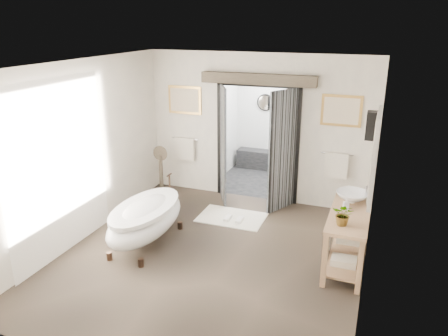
{
  "coord_description": "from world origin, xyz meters",
  "views": [
    {
      "loc": [
        2.27,
        -5.5,
        3.49
      ],
      "look_at": [
        0.0,
        0.6,
        1.25
      ],
      "focal_mm": 35.0,
      "sensor_mm": 36.0,
      "label": 1
    }
  ],
  "objects": [
    {
      "name": "pedestal_mirror",
      "position": [
        -1.88,
        1.95,
        0.46
      ],
      "size": [
        0.31,
        0.2,
        1.06
      ],
      "color": "brown",
      "rests_on": "ground_plane"
    },
    {
      "name": "room_shell",
      "position": [
        -0.04,
        -0.11,
        1.86
      ],
      "size": [
        4.52,
        5.02,
        2.91
      ],
      "color": "silver",
      "rests_on": "ground_plane"
    },
    {
      "name": "plant",
      "position": [
        1.92,
        0.03,
        1.01
      ],
      "size": [
        0.31,
        0.28,
        0.31
      ],
      "primitive_type": "imported",
      "rotation": [
        0.0,
        0.0,
        -0.13
      ],
      "color": "gray",
      "rests_on": "vanity"
    },
    {
      "name": "clawfoot_tub",
      "position": [
        -1.12,
        0.01,
        0.45
      ],
      "size": [
        0.83,
        1.87,
        0.91
      ],
      "color": "#3D2B1F",
      "rests_on": "ground_plane"
    },
    {
      "name": "ground_plane",
      "position": [
        0.0,
        0.0,
        0.0
      ],
      "size": [
        5.0,
        5.0,
        0.0
      ],
      "primitive_type": "plane",
      "color": "brown"
    },
    {
      "name": "shower_room",
      "position": [
        0.0,
        3.99,
        0.91
      ],
      "size": [
        2.22,
        2.01,
        2.51
      ],
      "color": "black",
      "rests_on": "ground_plane"
    },
    {
      "name": "basin",
      "position": [
        1.97,
        0.87,
        0.93
      ],
      "size": [
        0.53,
        0.53,
        0.17
      ],
      "primitive_type": "imported",
      "rotation": [
        0.0,
        0.0,
        -0.08
      ],
      "color": "white",
      "rests_on": "vanity"
    },
    {
      "name": "back_wall_dressing",
      "position": [
        0.0,
        2.32,
        1.56
      ],
      "size": [
        3.82,
        0.77,
        2.52
      ],
      "color": "black",
      "rests_on": "ground_plane"
    },
    {
      "name": "rug",
      "position": [
        -0.15,
        1.41,
        0.01
      ],
      "size": [
        1.2,
        0.8,
        0.01
      ],
      "primitive_type": "cube",
      "rotation": [
        0.0,
        0.0,
        0.0
      ],
      "color": "silver",
      "rests_on": "ground_plane"
    },
    {
      "name": "slippers",
      "position": [
        -0.07,
        1.3,
        0.04
      ],
      "size": [
        0.32,
        0.25,
        0.05
      ],
      "color": "white",
      "rests_on": "rug"
    },
    {
      "name": "soap_bottle_b",
      "position": [
        1.89,
        1.16,
        0.93
      ],
      "size": [
        0.14,
        0.14,
        0.15
      ],
      "primitive_type": "imported",
      "rotation": [
        0.0,
        0.0,
        0.17
      ],
      "color": "gray",
      "rests_on": "vanity"
    },
    {
      "name": "soap_bottle_a",
      "position": [
        1.91,
        0.57,
        0.94
      ],
      "size": [
        0.1,
        0.1,
        0.17
      ],
      "primitive_type": "imported",
      "rotation": [
        0.0,
        0.0,
        0.3
      ],
      "color": "gray",
      "rests_on": "vanity"
    },
    {
      "name": "vanity",
      "position": [
        1.95,
        0.51,
        0.51
      ],
      "size": [
        0.57,
        1.6,
        0.85
      ],
      "color": "tan",
      "rests_on": "ground_plane"
    }
  ]
}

